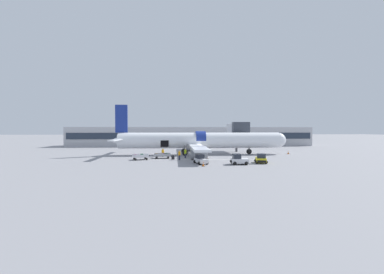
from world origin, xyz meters
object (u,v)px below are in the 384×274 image
Objects in this scene: ground_crew_loader_a at (163,152)px; ground_crew_driver at (185,153)px; baggage_tug_lead at (201,160)px; suitcase_on_tarmac_upright at (173,158)px; baggage_tug_rear at (239,160)px; ground_crew_loader_b at (179,155)px; baggage_cart_loading at (163,156)px; airplane at (198,141)px; baggage_tug_mid at (261,159)px; baggage_cart_queued at (141,157)px.

ground_crew_loader_a is 5.23m from ground_crew_driver.
baggage_tug_lead is 7.37m from suitcase_on_tarmac_upright.
baggage_tug_rear is 3.81× the size of suitcase_on_tarmac_upright.
ground_crew_loader_b reaches higher than suitcase_on_tarmac_upright.
baggage_tug_lead reaches higher than baggage_cart_loading.
baggage_cart_loading is (-7.47, -6.32, -2.51)m from airplane.
ground_crew_loader_b is (-13.29, 5.15, 0.26)m from baggage_tug_mid.
ground_crew_driver is at bearing 2.86° from baggage_cart_loading.
baggage_tug_lead is 1.16× the size of baggage_tug_rear.
ground_crew_loader_b reaches higher than baggage_cart_queued.
ground_crew_loader_a is at bearing 51.58° from baggage_cart_queued.
airplane reaches higher than baggage_cart_queued.
baggage_tug_rear is (-4.02, -1.13, 0.03)m from baggage_tug_mid.
baggage_tug_lead is at bearing -52.65° from suitcase_on_tarmac_upright.
ground_crew_driver is at bearing -117.07° from airplane.
baggage_cart_loading is at bearing 139.13° from ground_crew_loader_b.
airplane is 14.41m from baggage_tug_lead.
baggage_tug_rear reaches higher than suitcase_on_tarmac_upright.
baggage_tug_lead is 1.85× the size of ground_crew_driver.
baggage_tug_mid reaches higher than baggage_cart_queued.
ground_crew_loader_a is at bearing 146.94° from baggage_tug_mid.
baggage_cart_loading is 4.38m from ground_crew_driver.
baggage_cart_queued reaches higher than baggage_cart_loading.
airplane is 12.85× the size of baggage_tug_mid.
baggage_cart_loading is (-6.44, 7.86, -0.14)m from baggage_tug_lead.
baggage_tug_mid is 4.03× the size of suitcase_on_tarmac_upright.
baggage_tug_rear is 1.71× the size of ground_crew_loader_a.
baggage_cart_loading is at bearing -139.79° from airplane.
ground_crew_loader_b is (-3.31, 5.16, 0.29)m from baggage_tug_lead.
suitcase_on_tarmac_upright is (-4.47, 5.85, -0.32)m from baggage_tug_lead.
baggage_tug_rear is at bearing -43.53° from ground_crew_loader_a.
ground_crew_loader_a is 0.93× the size of ground_crew_driver.
airplane is at bearing 85.83° from baggage_tug_lead.
ground_crew_loader_a is at bearing 148.97° from ground_crew_driver.
ground_crew_driver reaches higher than baggage_cart_queued.
airplane is at bearing 40.21° from baggage_cart_loading.
baggage_cart_loading is 2.82m from suitcase_on_tarmac_upright.
airplane is at bearing 122.26° from baggage_tug_mid.
ground_crew_driver is (-8.04, 9.20, 0.24)m from baggage_tug_rear.
airplane is at bearing 24.13° from ground_crew_loader_a.
baggage_cart_queued is at bearing 149.97° from baggage_tug_lead.
ground_crew_loader_b is at bearing 122.71° from baggage_tug_lead.
suitcase_on_tarmac_upright is at bearing -136.91° from ground_crew_driver.
suitcase_on_tarmac_upright is at bearing 127.35° from baggage_tug_lead.
ground_crew_loader_b is at bearing 145.89° from baggage_tug_rear.
baggage_tug_lead is 1.10× the size of baggage_tug_mid.
ground_crew_driver reaches higher than ground_crew_loader_a.
baggage_cart_loading is 1.06× the size of baggage_cart_queued.
ground_crew_driver is at bearing 14.17° from baggage_cart_queued.
baggage_cart_queued is 2.30× the size of ground_crew_loader_a.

